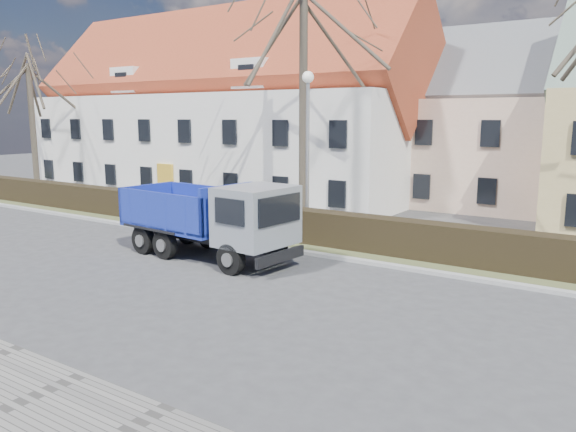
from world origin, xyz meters
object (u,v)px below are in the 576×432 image
Objects in this scene: streetlight at (308,155)px; parked_car_a at (218,200)px; dump_truck at (202,218)px; cart_frame at (148,224)px.

parked_car_a is (-7.06, 2.65, -2.72)m from streetlight.
streetlight is at bearing -131.37° from parked_car_a.
streetlight is 8.02m from parked_car_a.
dump_truck reaches higher than cart_frame.
cart_frame is 5.42m from parked_car_a.
cart_frame is at bearing 166.03° from parked_car_a.
streetlight is at bearing 78.03° from dump_truck.
cart_frame is (-6.42, -2.72, -3.06)m from streetlight.
parked_car_a is (-0.64, 5.37, 0.34)m from cart_frame.
streetlight is (1.43, 4.72, 1.97)m from dump_truck.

